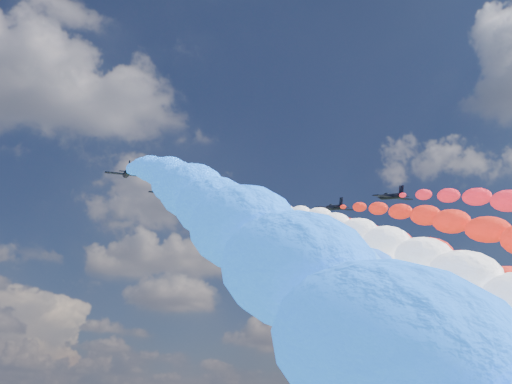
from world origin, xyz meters
name	(u,v)px	position (x,y,z in m)	size (l,w,h in m)	color
jet_0	(127,173)	(-30.08, -4.15, 104.03)	(8.85, 11.86, 2.61)	black
trail_0	(171,204)	(-30.08, -62.39, 78.44)	(6.95, 113.76, 55.36)	#1967FD
jet_1	(169,192)	(-20.00, 4.56, 104.03)	(8.85, 11.86, 2.61)	black
trail_1	(240,234)	(-20.00, -53.68, 78.44)	(6.95, 113.76, 55.36)	blue
jet_2	(204,207)	(-10.28, 12.63, 104.03)	(8.85, 11.86, 2.61)	black
trail_2	(291,255)	(-10.28, -45.61, 78.44)	(6.95, 113.76, 55.36)	blue
jet_3	(255,209)	(1.77, 10.47, 104.03)	(8.85, 11.86, 2.61)	black
trail_3	(375,257)	(1.77, -47.77, 78.44)	(6.95, 113.76, 55.36)	white
jet_4	(237,223)	(0.53, 22.31, 104.03)	(8.85, 11.86, 2.61)	black
trail_4	(334,274)	(0.53, -35.93, 78.44)	(6.95, 113.76, 55.36)	white
jet_5	(281,217)	(9.65, 14.25, 104.03)	(8.85, 11.86, 2.61)	black
trail_5	(411,267)	(9.65, -43.99, 78.44)	(6.95, 113.76, 55.36)	red
jet_6	(334,208)	(19.25, 3.55, 104.03)	(8.85, 11.86, 2.61)	black
trail_6	(511,255)	(19.25, -54.69, 78.44)	(6.95, 113.76, 55.36)	red
jet_7	(391,196)	(28.27, -7.57, 104.03)	(8.85, 11.86, 2.61)	black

